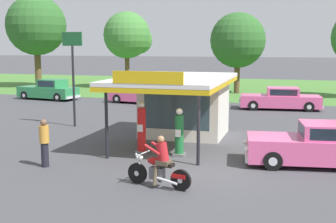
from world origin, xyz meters
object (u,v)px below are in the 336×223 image
at_px(bystander_strolling_foreground, 44,142).
at_px(roadside_pole_sign, 73,63).
at_px(parked_car_back_row_far_right, 141,93).
at_px(parked_car_second_row_spare, 49,90).
at_px(parked_car_back_row_left, 280,99).
at_px(gas_pump_offside, 179,134).
at_px(gas_pump_nearside, 142,129).
at_px(motorcycle_with_rider, 160,166).
at_px(featured_classic_sedan, 323,146).

xyz_separation_m(bystander_strolling_foreground, roadside_pole_sign, (-2.73, 7.28, 2.44)).
height_order(parked_car_back_row_far_right, parked_car_second_row_spare, parked_car_second_row_spare).
bearing_deg(parked_car_back_row_left, parked_car_back_row_far_right, 177.09).
xyz_separation_m(parked_car_back_row_left, bystander_strolling_foreground, (-7.44, -16.69, 0.23)).
relative_size(gas_pump_offside, parked_car_second_row_spare, 0.36).
bearing_deg(gas_pump_nearside, parked_car_back_row_far_right, 109.71).
relative_size(parked_car_back_row_far_right, parked_car_second_row_spare, 0.99).
xyz_separation_m(parked_car_back_row_far_right, bystander_strolling_foreground, (2.56, -17.20, 0.19)).
xyz_separation_m(gas_pump_offside, parked_car_back_row_left, (3.31, 13.89, -0.17)).
height_order(gas_pump_nearside, bystander_strolling_foreground, gas_pump_nearside).
bearing_deg(parked_car_back_row_far_right, roadside_pole_sign, -91.01).
xyz_separation_m(motorcycle_with_rider, parked_car_second_row_spare, (-14.81, 18.23, 0.06)).
distance_m(featured_classic_sedan, parked_car_back_row_left, 13.96).
relative_size(parked_car_back_row_left, bystander_strolling_foreground, 3.24).
xyz_separation_m(featured_classic_sedan, roadside_pole_sign, (-12.11, 4.42, 2.63)).
distance_m(featured_classic_sedan, parked_car_second_row_spare, 24.34).
height_order(gas_pump_nearside, gas_pump_offside, gas_pump_nearside).
distance_m(parked_car_back_row_far_right, parked_car_second_row_spare, 7.73).
bearing_deg(parked_car_back_row_far_right, gas_pump_nearside, -70.29).
xyz_separation_m(motorcycle_with_rider, roadside_pole_sign, (-7.26, 8.30, 2.68)).
height_order(parked_car_back_row_far_right, bystander_strolling_foreground, bystander_strolling_foreground).
bearing_deg(gas_pump_offside, bystander_strolling_foreground, -145.85).
bearing_deg(gas_pump_offside, featured_classic_sedan, 0.67).
height_order(gas_pump_offside, parked_car_back_row_left, gas_pump_offside).
bearing_deg(gas_pump_nearside, roadside_pole_sign, 139.96).
relative_size(gas_pump_nearside, motorcycle_with_rider, 0.98).
relative_size(gas_pump_offside, bystander_strolling_foreground, 1.09).
bearing_deg(parked_car_back_row_left, roadside_pole_sign, -137.24).
bearing_deg(bystander_strolling_foreground, parked_car_back_row_far_right, 98.46).
height_order(parked_car_back_row_far_right, parked_car_back_row_left, parked_car_back_row_far_right).
bearing_deg(roadside_pole_sign, parked_car_back_row_far_right, 88.99).
height_order(gas_pump_offside, motorcycle_with_rider, gas_pump_offside).
relative_size(gas_pump_offside, roadside_pole_sign, 0.38).
relative_size(motorcycle_with_rider, parked_car_second_row_spare, 0.41).
height_order(parked_car_back_row_left, roadside_pole_sign, roadside_pole_sign).
height_order(gas_pump_offside, featured_classic_sedan, gas_pump_offside).
bearing_deg(parked_car_second_row_spare, gas_pump_nearside, -48.20).
distance_m(featured_classic_sedan, parked_car_back_row_far_right, 18.65).
bearing_deg(featured_classic_sedan, parked_car_second_row_spare, 143.87).
xyz_separation_m(parked_car_back_row_far_right, parked_car_back_row_left, (10.00, -0.51, -0.04)).
xyz_separation_m(parked_car_second_row_spare, roadside_pole_sign, (7.55, -9.93, 2.62)).
xyz_separation_m(featured_classic_sedan, parked_car_back_row_left, (-1.93, 13.83, -0.03)).
bearing_deg(bystander_strolling_foreground, featured_classic_sedan, 16.98).
bearing_deg(featured_classic_sedan, parked_car_back_row_far_right, 129.76).
xyz_separation_m(gas_pump_nearside, gas_pump_offside, (1.53, -0.00, -0.11)).
relative_size(gas_pump_offside, parked_car_back_row_left, 0.34).
distance_m(gas_pump_nearside, featured_classic_sedan, 6.78).
height_order(parked_car_back_row_left, bystander_strolling_foreground, bystander_strolling_foreground).
height_order(gas_pump_nearside, parked_car_back_row_far_right, gas_pump_nearside).
xyz_separation_m(gas_pump_nearside, motorcycle_with_rider, (1.92, -3.82, -0.30)).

